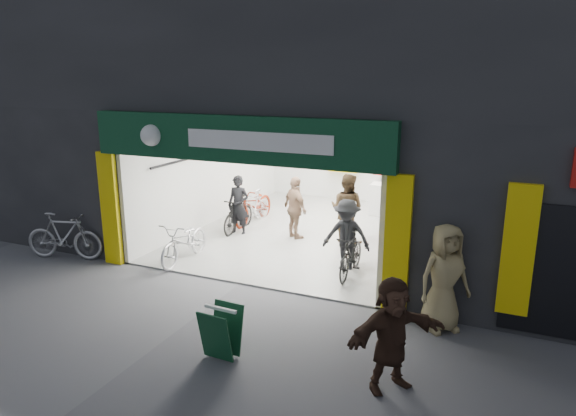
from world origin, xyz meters
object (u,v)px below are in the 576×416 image
Objects in this scene: parked_bike at (64,236)px; pedestrian_near at (444,278)px; bike_right_front at (351,254)px; sandwich_board at (221,331)px; bike_left_front at (185,241)px.

pedestrian_near is at bearing -104.98° from parked_bike.
bike_right_front is 4.10m from sandwich_board.
bike_left_front is at bearing 131.20° from pedestrian_near.
parked_bike is at bearing 160.29° from sandwich_board.
pedestrian_near reaches higher than parked_bike.
pedestrian_near is at bearing 40.50° from sandwich_board.
parked_bike is 8.63m from pedestrian_near.
sandwich_board is (5.64, -2.32, -0.12)m from parked_bike.
pedestrian_near reaches higher than bike_left_front.
bike_left_front is 4.43m from sandwich_board.
bike_right_front is 0.87× the size of pedestrian_near.
bike_right_front is at bearing 7.49° from bike_left_front.
parked_bike reaches higher than bike_right_front.
bike_left_front is at bearing -84.83° from parked_bike.
pedestrian_near is 2.31× the size of sandwich_board.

